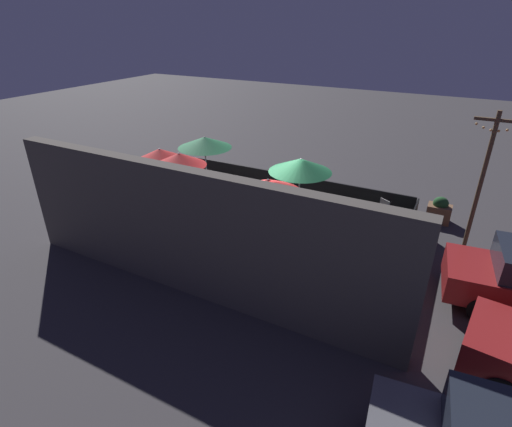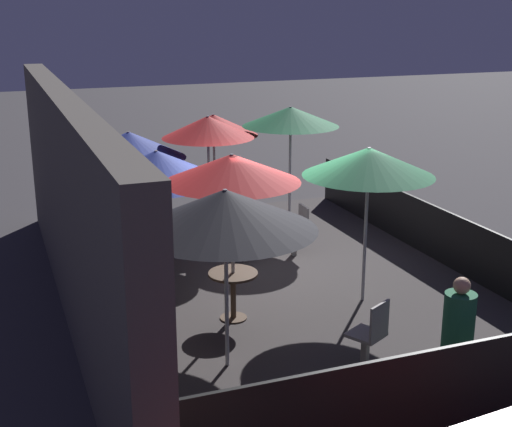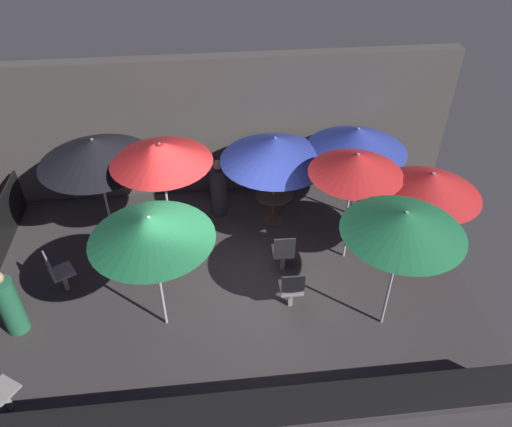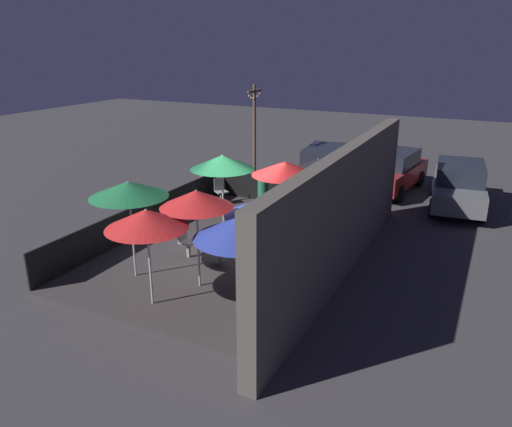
{
  "view_description": "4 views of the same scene",
  "coord_description": "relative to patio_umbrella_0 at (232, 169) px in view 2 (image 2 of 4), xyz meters",
  "views": [
    {
      "loc": [
        -5.33,
        9.84,
        6.3
      ],
      "look_at": [
        -0.3,
        0.4,
        1.02
      ],
      "focal_mm": 28.0,
      "sensor_mm": 36.0,
      "label": 1
    },
    {
      "loc": [
        -9.99,
        4.22,
        4.49
      ],
      "look_at": [
        0.22,
        0.35,
        1.25
      ],
      "focal_mm": 50.0,
      "sensor_mm": 36.0,
      "label": 2
    },
    {
      "loc": [
        -0.19,
        -6.73,
        7.03
      ],
      "look_at": [
        0.6,
        0.55,
        1.29
      ],
      "focal_mm": 35.0,
      "sensor_mm": 36.0,
      "label": 3
    },
    {
      "loc": [
        11.47,
        6.47,
        5.7
      ],
      "look_at": [
        -0.45,
        0.59,
        1.1
      ],
      "focal_mm": 35.0,
      "sensor_mm": 36.0,
      "label": 4
    }
  ],
  "objects": [
    {
      "name": "ground_plane",
      "position": [
        1.07,
        -1.19,
        -2.33
      ],
      "size": [
        60.0,
        60.0,
        0.0
      ],
      "primitive_type": "plane",
      "color": "#383538"
    },
    {
      "name": "patio_chair_3",
      "position": [
        2.15,
        -1.02,
        -1.71
      ],
      "size": [
        0.41,
        0.41,
        0.93
      ],
      "rotation": [
        0.0,
        0.0,
        1.55
      ],
      "color": "gray",
      "rests_on": "patio_deck"
    },
    {
      "name": "patio_umbrella_0",
      "position": [
        0.0,
        0.0,
        0.0
      ],
      "size": [
        1.89,
        1.89,
        2.41
      ],
      "color": "#B2B2B7",
      "rests_on": "patio_deck"
    },
    {
      "name": "patio_chair_2",
      "position": [
        2.16,
        -1.96,
        -1.73
      ],
      "size": [
        0.4,
        0.4,
        0.9
      ],
      "rotation": [
        0.0,
        0.0,
        1.56
      ],
      "color": "gray",
      "rests_on": "patio_deck"
    },
    {
      "name": "patron_1",
      "position": [
        -2.6,
        -1.91,
        -1.62
      ],
      "size": [
        0.53,
        0.53,
        1.33
      ],
      "rotation": [
        0.0,
        0.0,
        5.51
      ],
      "color": "#236642",
      "rests_on": "patio_deck"
    },
    {
      "name": "patio_umbrella_6",
      "position": [
        3.69,
        -2.46,
        0.04
      ],
      "size": [
        1.89,
        1.89,
        2.45
      ],
      "color": "#B2B2B7",
      "rests_on": "patio_deck"
    },
    {
      "name": "dining_table_1",
      "position": [
        2.18,
        0.54,
        -1.63
      ],
      "size": [
        0.78,
        0.78,
        0.74
      ],
      "color": "#4C3828",
      "rests_on": "patio_deck"
    },
    {
      "name": "patio_chair_0",
      "position": [
        -2.0,
        -1.09,
        -1.72
      ],
      "size": [
        0.54,
        0.54,
        0.91
      ],
      "rotation": [
        0.0,
        0.0,
        0.5
      ],
      "color": "gray",
      "rests_on": "patio_deck"
    },
    {
      "name": "patio_deck",
      "position": [
        1.07,
        -1.19,
        -2.27
      ],
      "size": [
        9.0,
        6.04,
        0.12
      ],
      "color": "#383333",
      "rests_on": "ground_plane"
    },
    {
      "name": "patio_umbrella_2",
      "position": [
        3.87,
        0.66,
        -0.34
      ],
      "size": [
        2.08,
        2.08,
        2.13
      ],
      "color": "#B2B2B7",
      "rests_on": "patio_deck"
    },
    {
      "name": "building_wall",
      "position": [
        1.07,
        2.07,
        -0.68
      ],
      "size": [
        10.6,
        0.36,
        3.31
      ],
      "color": "#4C4742",
      "rests_on": "ground_plane"
    },
    {
      "name": "patron_0",
      "position": [
        1.03,
        1.0,
        -1.6
      ],
      "size": [
        0.44,
        0.44,
        1.35
      ],
      "rotation": [
        0.0,
        0.0,
        1.85
      ],
      "color": "#333338",
      "rests_on": "patio_deck"
    },
    {
      "name": "fence_front",
      "position": [
        1.07,
        -4.16,
        -1.74
      ],
      "size": [
        8.8,
        0.05,
        0.95
      ],
      "color": "black",
      "rests_on": "patio_deck"
    },
    {
      "name": "fence_side_left",
      "position": [
        -3.39,
        -1.19,
        -1.74
      ],
      "size": [
        0.05,
        5.84,
        0.95
      ],
      "color": "black",
      "rests_on": "patio_deck"
    },
    {
      "name": "patio_umbrella_4",
      "position": [
        4.66,
        -1.2,
        -0.2
      ],
      "size": [
        1.79,
        1.79,
        2.23
      ],
      "color": "#B2B2B7",
      "rests_on": "patio_deck"
    },
    {
      "name": "patio_umbrella_3",
      "position": [
        -1.28,
        0.52,
        -0.18
      ],
      "size": [
        2.21,
        2.21,
        2.28
      ],
      "color": "#B2B2B7",
      "rests_on": "patio_deck"
    },
    {
      "name": "patio_umbrella_5",
      "position": [
        -0.07,
        -2.07,
        -0.05
      ],
      "size": [
        1.93,
        1.93,
        2.37
      ],
      "color": "#B2B2B7",
      "rests_on": "patio_deck"
    },
    {
      "name": "patio_umbrella_1",
      "position": [
        2.18,
        0.54,
        -0.38
      ],
      "size": [
        2.22,
        2.22,
        2.09
      ],
      "color": "#B2B2B7",
      "rests_on": "patio_deck"
    },
    {
      "name": "dining_table_0",
      "position": [
        0.0,
        0.0,
        -1.67
      ],
      "size": [
        0.71,
        0.71,
        0.71
      ],
      "color": "#4C3828",
      "rests_on": "patio_deck"
    },
    {
      "name": "patio_umbrella_7",
      "position": [
        3.45,
        -0.72,
        -0.02
      ],
      "size": [
        1.7,
        1.7,
        2.4
      ],
      "color": "#B2B2B7",
      "rests_on": "patio_deck"
    }
  ]
}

